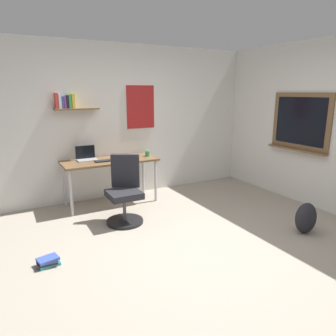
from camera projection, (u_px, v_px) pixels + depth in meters
name	position (u px, v px, depth m)	size (l,w,h in m)	color
ground_plane	(202.00, 250.00, 3.65)	(5.20, 5.20, 0.00)	#9E9384
wall_back	(124.00, 122.00, 5.43)	(5.00, 0.30, 2.60)	silver
desk	(110.00, 164.00, 5.05)	(1.51, 0.63, 0.74)	brown
office_chair	(125.00, 194.00, 4.39)	(0.55, 0.56, 0.95)	black
laptop	(86.00, 157.00, 4.99)	(0.31, 0.21, 0.23)	#ADAFB5
keyboard	(107.00, 161.00, 4.93)	(0.37, 0.13, 0.02)	black
computer_mouse	(123.00, 158.00, 5.06)	(0.10, 0.06, 0.03)	#262628
coffee_mug	(147.00, 154.00, 5.30)	(0.08, 0.08, 0.09)	#338C4C
backpack	(306.00, 218.00, 4.06)	(0.32, 0.22, 0.41)	#232328
book_stack_on_floor	(48.00, 262.00, 3.33)	(0.24, 0.19, 0.09)	teal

